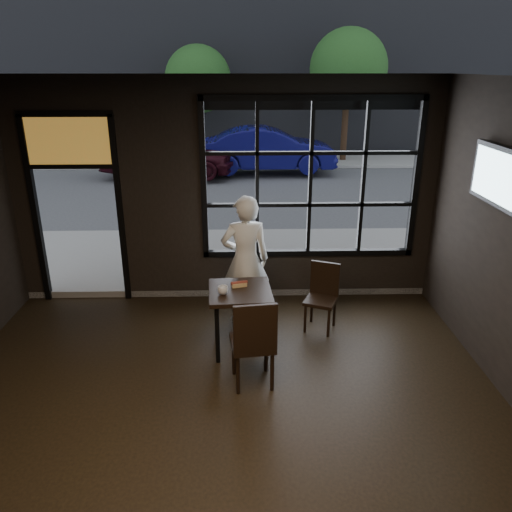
{
  "coord_description": "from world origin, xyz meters",
  "views": [
    {
      "loc": [
        0.25,
        -3.41,
        3.3
      ],
      "look_at": [
        0.4,
        2.2,
        1.15
      ],
      "focal_mm": 35.0,
      "sensor_mm": 36.0,
      "label": 1
    }
  ],
  "objects_px": {
    "cafe_table": "(240,319)",
    "navy_car": "(268,150)",
    "man": "(245,260)",
    "chair_near": "(252,340)"
  },
  "relations": [
    {
      "from": "cafe_table",
      "to": "navy_car",
      "type": "bearing_deg",
      "value": 81.36
    },
    {
      "from": "man",
      "to": "navy_car",
      "type": "relative_size",
      "value": 0.42
    },
    {
      "from": "cafe_table",
      "to": "navy_car",
      "type": "height_order",
      "value": "navy_car"
    },
    {
      "from": "man",
      "to": "chair_near",
      "type": "bearing_deg",
      "value": 85.57
    },
    {
      "from": "cafe_table",
      "to": "man",
      "type": "height_order",
      "value": "man"
    },
    {
      "from": "navy_car",
      "to": "chair_near",
      "type": "bearing_deg",
      "value": 174.73
    },
    {
      "from": "chair_near",
      "to": "man",
      "type": "xyz_separation_m",
      "value": [
        -0.06,
        1.46,
        0.36
      ]
    },
    {
      "from": "cafe_table",
      "to": "chair_near",
      "type": "relative_size",
      "value": 0.76
    },
    {
      "from": "chair_near",
      "to": "navy_car",
      "type": "distance_m",
      "value": 11.32
    },
    {
      "from": "chair_near",
      "to": "navy_car",
      "type": "relative_size",
      "value": 0.25
    }
  ]
}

